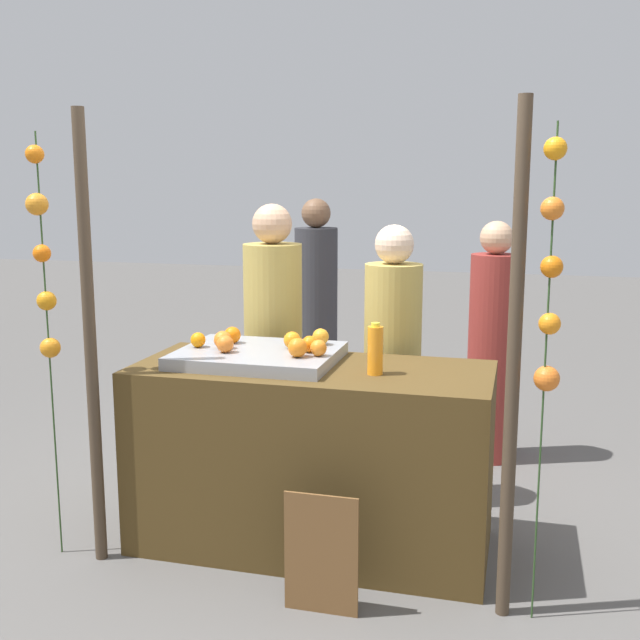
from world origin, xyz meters
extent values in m
plane|color=#565451|center=(0.00, 0.00, 0.00)|extent=(24.00, 24.00, 0.00)
cube|color=#4C3819|center=(0.00, 0.00, 0.45)|extent=(1.70, 0.73, 0.90)
cube|color=gray|center=(-0.28, 0.03, 0.93)|extent=(0.76, 0.61, 0.06)
sphere|color=orange|center=(-0.05, -0.07, 1.00)|extent=(0.09, 0.09, 0.09)
sphere|color=orange|center=(-0.41, -0.07, 1.00)|extent=(0.08, 0.08, 0.08)
sphere|color=orange|center=(-0.02, 0.04, 1.00)|extent=(0.08, 0.08, 0.08)
sphere|color=orange|center=(-0.46, 0.14, 1.00)|extent=(0.08, 0.08, 0.08)
sphere|color=orange|center=(-0.59, 0.01, 1.00)|extent=(0.07, 0.07, 0.07)
sphere|color=orange|center=(-0.13, 0.10, 1.00)|extent=(0.08, 0.08, 0.08)
sphere|color=orange|center=(0.04, -0.03, 1.00)|extent=(0.08, 0.08, 0.08)
sphere|color=orange|center=(-0.46, 0.01, 1.00)|extent=(0.09, 0.09, 0.09)
sphere|color=orange|center=(-0.02, 0.22, 1.00)|extent=(0.08, 0.08, 0.08)
cylinder|color=orange|center=(0.32, -0.07, 1.01)|extent=(0.07, 0.07, 0.22)
cylinder|color=yellow|center=(0.32, -0.07, 1.13)|extent=(0.04, 0.04, 0.02)
cube|color=brown|center=(0.20, -0.59, 0.25)|extent=(0.31, 0.01, 0.53)
cube|color=black|center=(0.20, -0.58, 0.25)|extent=(0.29, 0.02, 0.51)
cylinder|color=tan|center=(-0.41, 0.64, 0.71)|extent=(0.33, 0.33, 1.43)
sphere|color=tan|center=(-0.41, 0.64, 1.54)|extent=(0.22, 0.22, 0.22)
cylinder|color=tan|center=(0.29, 0.60, 0.67)|extent=(0.31, 0.31, 1.34)
sphere|color=beige|center=(0.29, 0.60, 1.44)|extent=(0.21, 0.21, 0.21)
cylinder|color=maroon|center=(0.79, 1.45, 0.66)|extent=(0.31, 0.31, 1.32)
sphere|color=tan|center=(0.79, 1.45, 1.43)|extent=(0.21, 0.21, 0.21)
cylinder|color=#333338|center=(-0.58, 2.23, 0.71)|extent=(0.33, 0.33, 1.42)
sphere|color=brown|center=(-0.58, 2.23, 1.53)|extent=(0.22, 0.22, 0.22)
cylinder|color=#473828|center=(-0.93, -0.40, 1.04)|extent=(0.06, 0.06, 2.08)
cylinder|color=#473828|center=(0.93, -0.40, 1.04)|extent=(0.06, 0.06, 2.08)
cylinder|color=#2D4C23|center=(-1.15, -0.40, 0.99)|extent=(0.01, 0.01, 1.99)
sphere|color=orange|center=(-1.15, -0.41, 1.89)|extent=(0.08, 0.08, 0.08)
sphere|color=orange|center=(-1.16, -0.41, 1.67)|extent=(0.10, 0.10, 0.10)
sphere|color=orange|center=(-1.15, -0.41, 1.45)|extent=(0.08, 0.08, 0.08)
sphere|color=orange|center=(-1.15, -0.40, 1.23)|extent=(0.09, 0.09, 0.09)
sphere|color=orange|center=(-1.14, -0.40, 1.01)|extent=(0.09, 0.09, 0.09)
cylinder|color=#2D4C23|center=(1.05, -0.41, 0.99)|extent=(0.01, 0.01, 1.99)
sphere|color=orange|center=(1.04, -0.41, 1.89)|extent=(0.09, 0.09, 0.09)
sphere|color=orange|center=(1.05, -0.42, 1.67)|extent=(0.09, 0.09, 0.09)
sphere|color=orange|center=(1.05, -0.41, 1.45)|extent=(0.09, 0.09, 0.09)
sphere|color=orange|center=(1.06, -0.41, 1.23)|extent=(0.08, 0.08, 0.08)
sphere|color=orange|center=(1.06, -0.40, 1.01)|extent=(0.10, 0.10, 0.10)
camera|label=1|loc=(0.95, -3.42, 1.76)|focal=43.05mm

